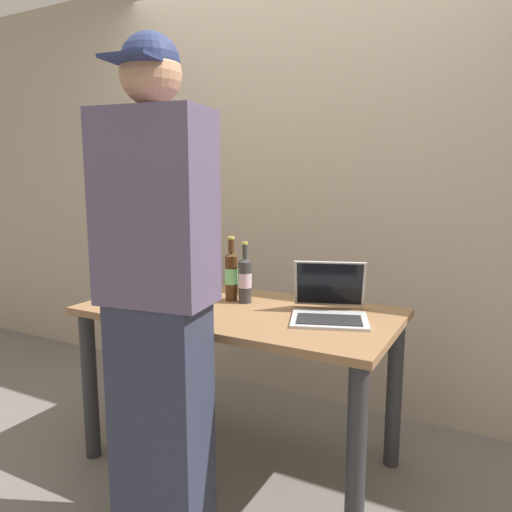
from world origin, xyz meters
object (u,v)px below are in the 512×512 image
(person_figure, at_px, (159,299))
(beer_bottle_brown, at_px, (245,279))
(beer_bottle_green, at_px, (231,274))
(laptop, at_px, (329,305))

(person_figure, bearing_deg, beer_bottle_brown, 92.40)
(beer_bottle_green, height_order, person_figure, person_figure)
(laptop, bearing_deg, beer_bottle_green, 174.43)
(laptop, height_order, beer_bottle_green, beer_bottle_green)
(beer_bottle_brown, bearing_deg, beer_bottle_green, 174.73)
(laptop, relative_size, person_figure, 0.24)
(laptop, distance_m, person_figure, 0.76)
(person_figure, bearing_deg, laptop, 56.85)
(laptop, distance_m, beer_bottle_brown, 0.45)
(laptop, xyz_separation_m, person_figure, (-0.41, -0.63, 0.12))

